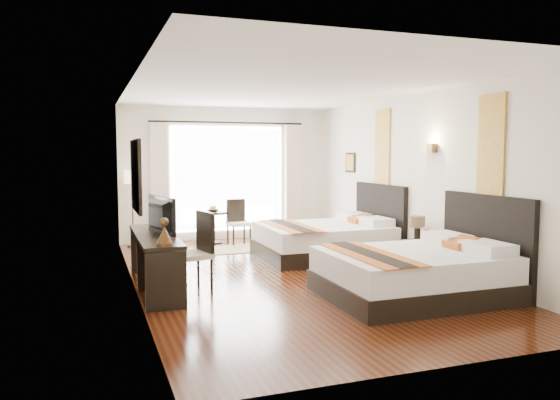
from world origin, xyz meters
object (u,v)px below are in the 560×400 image
object	(u,v)px
side_table	(214,227)
vase	(426,237)
window_chair	(239,231)
fruit_bowl	(213,210)
desk_chair	(192,268)
bed_far	(329,239)
floor_lamp	(132,182)
nightstand	(419,257)
table_lamp	(417,224)
console_desk	(155,262)
television	(155,215)
bed_near	(419,271)

from	to	relation	value
side_table	vase	bearing A→B (deg)	-57.62
side_table	window_chair	xyz separation A→B (m)	(0.45, -0.29, -0.05)
fruit_bowl	window_chair	size ratio (longest dim) A/B	0.26
vase	desk_chair	bearing A→B (deg)	178.41
bed_far	floor_lamp	world-z (taller)	floor_lamp
nightstand	table_lamp	world-z (taller)	table_lamp
console_desk	side_table	xyz separation A→B (m)	(1.58, 3.44, -0.05)
fruit_bowl	table_lamp	bearing A→B (deg)	-56.59
window_chair	floor_lamp	bearing A→B (deg)	-106.49
vase	fruit_bowl	xyz separation A→B (m)	(-2.46, 3.85, 0.10)
nightstand	television	distance (m)	4.06
floor_lamp	fruit_bowl	bearing A→B (deg)	-5.64
bed_near	vase	size ratio (longest dim) A/B	15.64
bed_near	nightstand	xyz separation A→B (m)	(0.84, 1.26, -0.09)
television	floor_lamp	world-z (taller)	floor_lamp
bed_near	console_desk	world-z (taller)	bed_near
bed_far	side_table	bearing A→B (deg)	126.27
bed_far	vase	size ratio (longest dim) A/B	15.50
table_lamp	floor_lamp	distance (m)	5.56
side_table	fruit_bowl	size ratio (longest dim) A/B	2.75
nightstand	side_table	size ratio (longest dim) A/B	0.78
table_lamp	desk_chair	world-z (taller)	desk_chair
table_lamp	fruit_bowl	bearing A→B (deg)	123.41
television	desk_chair	bearing A→B (deg)	-145.27
nightstand	desk_chair	world-z (taller)	desk_chair
desk_chair	window_chair	bearing A→B (deg)	-127.94
television	nightstand	bearing A→B (deg)	-109.16
fruit_bowl	nightstand	bearing A→B (deg)	-56.86
vase	television	bearing A→B (deg)	173.37
desk_chair	side_table	world-z (taller)	desk_chair
table_lamp	console_desk	size ratio (longest dim) A/B	0.17
fruit_bowl	desk_chair	bearing A→B (deg)	-106.66
vase	floor_lamp	size ratio (longest dim) A/B	0.10
nightstand	fruit_bowl	xyz separation A→B (m)	(-2.43, 3.72, 0.44)
bed_near	window_chair	size ratio (longest dim) A/B	2.53
television	window_chair	bearing A→B (deg)	-47.30
bed_near	bed_far	size ratio (longest dim) A/B	1.01
nightstand	desk_chair	distance (m)	3.55
vase	desk_chair	xyz separation A→B (m)	(-3.58, 0.10, -0.25)
desk_chair	side_table	bearing A→B (deg)	-120.21
bed_far	desk_chair	world-z (taller)	bed_far
table_lamp	television	bearing A→B (deg)	175.98
desk_chair	side_table	size ratio (longest dim) A/B	1.65
nightstand	window_chair	distance (m)	3.96
television	fruit_bowl	distance (m)	3.74
nightstand	desk_chair	bearing A→B (deg)	-179.41
window_chair	table_lamp	bearing A→B (deg)	25.74
desk_chair	floor_lamp	bearing A→B (deg)	-96.79
desk_chair	fruit_bowl	distance (m)	3.93
bed_near	window_chair	xyz separation A→B (m)	(-1.13, 4.69, -0.06)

